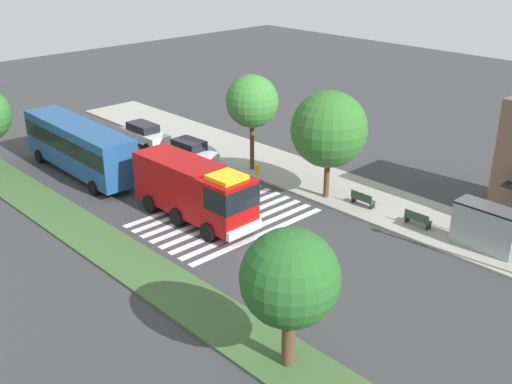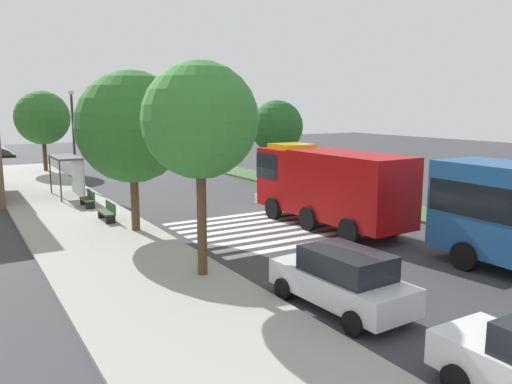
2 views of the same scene
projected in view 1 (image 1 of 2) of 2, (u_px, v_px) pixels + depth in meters
The scene contains 15 objects.
ground_plane at pixel (258, 234), 35.43m from camera, with size 120.00×120.00×0.00m, color #38383A.
sidewalk at pixel (350, 193), 40.77m from camera, with size 60.00×5.49×0.14m, color #9E9B93.
median_strip at pixel (155, 278), 30.83m from camera, with size 60.00×3.00×0.14m, color #3D6033.
crosswalk at pixel (225, 218), 37.38m from camera, with size 6.75×10.28×0.01m.
fire_truck at pixel (197, 189), 36.23m from camera, with size 8.84×3.01×3.72m.
parked_car_west at pixel (144, 134), 50.00m from camera, with size 4.77×2.02×1.70m.
parked_car_mid at pixel (191, 151), 45.93m from camera, with size 4.45×2.17×1.74m.
transit_bus at pixel (79, 145), 43.38m from camera, with size 11.89×3.08×3.68m.
bus_stop_shelter at pixel (485, 220), 32.73m from camera, with size 3.50×1.40×2.46m.
bench_near_shelter at pixel (418, 219), 35.89m from camera, with size 1.60×0.50×0.90m.
bench_west_of_shelter at pixel (363, 199), 38.55m from camera, with size 1.60×0.50×0.90m.
sidewalk_tree_far_west at pixel (252, 102), 42.72m from camera, with size 3.71×3.71×6.89m.
sidewalk_tree_west at pixel (329, 129), 38.23m from camera, with size 4.85×4.85×7.01m.
median_tree_west at pixel (290, 279), 23.10m from camera, with size 3.89×3.89×5.89m.
fire_hydrant at pixel (258, 170), 43.52m from camera, with size 0.28×0.28×0.70m, color gold.
Camera 1 is at (22.81, -21.90, 16.17)m, focal length 43.03 mm.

